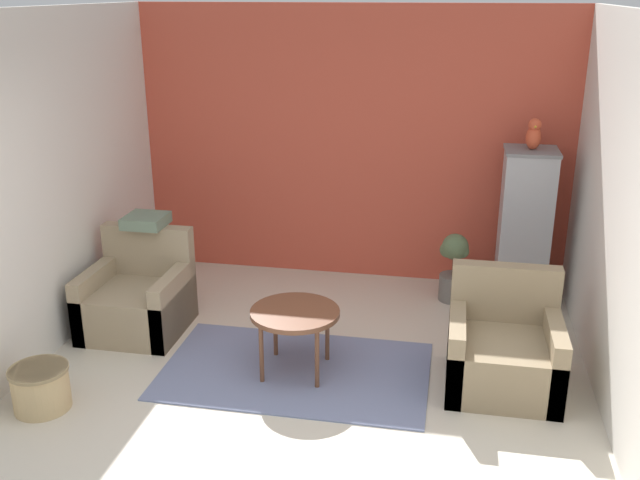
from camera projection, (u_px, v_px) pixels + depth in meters
The scene contains 13 objects.
ground_plane at pixel (270, 471), 4.53m from camera, with size 20.00×20.00×0.00m, color beige.
wall_back_accent at pixel (352, 146), 7.24m from camera, with size 4.49×0.06×2.77m.
wall_left at pixel (64, 177), 6.03m from camera, with size 0.06×3.40×2.77m.
wall_right at pixel (614, 206), 5.25m from camera, with size 0.06×3.40×2.77m.
area_rug at pixel (296, 370), 5.71m from camera, with size 2.12×1.30×0.01m.
coffee_table at pixel (295, 316), 5.55m from camera, with size 0.70×0.70×0.54m.
armchair_left at pixel (138, 300), 6.34m from camera, with size 0.83×0.82×0.88m.
armchair_right at pixel (503, 352), 5.43m from camera, with size 0.83×0.82×0.88m.
birdcage at pixel (524, 230), 6.74m from camera, with size 0.54×0.54×1.51m.
parrot at pixel (534, 135), 6.44m from camera, with size 0.14×0.24×0.29m.
potted_plant at pixel (454, 266), 6.90m from camera, with size 0.28×0.27×0.68m.
wicker_basket at pixel (41, 387), 5.16m from camera, with size 0.42×0.42×0.33m.
throw_pillow at pixel (146, 221), 6.40m from camera, with size 0.36×0.36×0.10m.
Camera 1 is at (1.02, -3.65, 2.90)m, focal length 40.00 mm.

